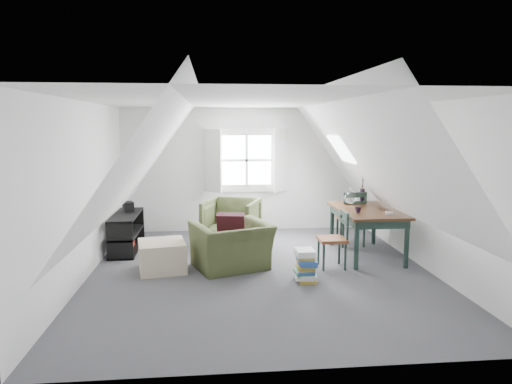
{
  "coord_description": "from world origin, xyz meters",
  "views": [
    {
      "loc": [
        -0.7,
        -6.5,
        2.19
      ],
      "look_at": [
        -0.01,
        0.6,
        1.11
      ],
      "focal_mm": 32.0,
      "sensor_mm": 36.0,
      "label": 1
    }
  ],
  "objects": [
    {
      "name": "magazine_stack",
      "position": [
        0.59,
        -0.45,
        0.22
      ],
      "size": [
        0.33,
        0.4,
        0.44
      ],
      "rotation": [
        0.0,
        0.0,
        0.09
      ],
      "color": "#B29933",
      "rests_on": "floor"
    },
    {
      "name": "wall_left",
      "position": [
        -2.5,
        0.0,
        1.25
      ],
      "size": [
        0.0,
        5.5,
        5.5
      ],
      "primitive_type": "plane",
      "rotation": [
        1.57,
        0.0,
        1.57
      ],
      "color": "silver",
      "rests_on": "ground"
    },
    {
      "name": "slope_left",
      "position": [
        -1.55,
        0.0,
        1.78
      ],
      "size": [
        3.19,
        5.5,
        4.48
      ],
      "primitive_type": "plane",
      "rotation": [
        0.0,
        2.19,
        0.0
      ],
      "color": "white",
      "rests_on": "wall_left"
    },
    {
      "name": "slope_right",
      "position": [
        1.55,
        0.0,
        1.78
      ],
      "size": [
        3.19,
        5.5,
        4.48
      ],
      "primitive_type": "plane",
      "rotation": [
        0.0,
        -2.19,
        0.0
      ],
      "color": "white",
      "rests_on": "wall_right"
    },
    {
      "name": "media_shelf",
      "position": [
        -2.19,
        1.35,
        0.29
      ],
      "size": [
        0.42,
        1.26,
        0.64
      ],
      "rotation": [
        0.0,
        0.0,
        -0.01
      ],
      "color": "black",
      "rests_on": "floor"
    },
    {
      "name": "vase_twigs",
      "position": [
        1.93,
        1.23,
        0.94
      ],
      "size": [
        0.08,
        0.09,
        0.65
      ],
      "rotation": [
        0.0,
        0.0,
        0.18
      ],
      "color": "black",
      "rests_on": "dining_table"
    },
    {
      "name": "ceiling",
      "position": [
        0.0,
        0.0,
        2.5
      ],
      "size": [
        5.5,
        5.5,
        0.0
      ],
      "primitive_type": "plane",
      "rotation": [
        3.14,
        0.0,
        0.0
      ],
      "color": "white",
      "rests_on": "wall_back"
    },
    {
      "name": "electronics_box",
      "position": [
        -2.19,
        1.65,
        0.72
      ],
      "size": [
        0.24,
        0.28,
        0.18
      ],
      "primitive_type": "cube",
      "rotation": [
        0.0,
        0.0,
        0.38
      ],
      "color": "black",
      "rests_on": "media_shelf"
    },
    {
      "name": "floor",
      "position": [
        0.0,
        0.0,
        0.0
      ],
      "size": [
        5.5,
        5.5,
        0.0
      ],
      "primitive_type": "plane",
      "color": "#46454A",
      "rests_on": "ground"
    },
    {
      "name": "dining_table",
      "position": [
        1.83,
        0.68,
        0.69
      ],
      "size": [
        0.95,
        1.58,
        0.79
      ],
      "rotation": [
        0.0,
        0.0,
        -0.08
      ],
      "color": "#341C0C",
      "rests_on": "floor"
    },
    {
      "name": "dining_chair_near",
      "position": [
        1.14,
        0.12,
        0.46
      ],
      "size": [
        0.41,
        0.41,
        0.87
      ],
      "rotation": [
        0.0,
        0.0,
        -1.46
      ],
      "color": "brown",
      "rests_on": "floor"
    },
    {
      "name": "throw_pillow",
      "position": [
        -0.42,
        0.36,
        0.62
      ],
      "size": [
        0.45,
        0.3,
        0.44
      ],
      "primitive_type": "cube",
      "rotation": [
        0.31,
        0.0,
        -0.14
      ],
      "color": "#390F1A",
      "rests_on": "armchair_near"
    },
    {
      "name": "wall_front",
      "position": [
        0.0,
        -2.75,
        1.25
      ],
      "size": [
        5.0,
        0.0,
        5.0
      ],
      "primitive_type": "plane",
      "rotation": [
        -1.57,
        0.0,
        0.0
      ],
      "color": "silver",
      "rests_on": "ground"
    },
    {
      "name": "demijohn",
      "position": [
        1.68,
        1.13,
        0.92
      ],
      "size": [
        0.22,
        0.22,
        0.32
      ],
      "rotation": [
        0.0,
        0.0,
        -0.33
      ],
      "color": "silver",
      "rests_on": "dining_table"
    },
    {
      "name": "wall_right",
      "position": [
        2.5,
        0.0,
        1.25
      ],
      "size": [
        0.0,
        5.5,
        5.5
      ],
      "primitive_type": "plane",
      "rotation": [
        1.57,
        0.0,
        -1.57
      ],
      "color": "silver",
      "rests_on": "ground"
    },
    {
      "name": "skylight",
      "position": [
        1.55,
        1.3,
        1.75
      ],
      "size": [
        0.35,
        0.75,
        0.47
      ],
      "primitive_type": "cube",
      "rotation": [
        0.0,
        0.95,
        0.0
      ],
      "color": "white",
      "rests_on": "slope_right"
    },
    {
      "name": "armchair_near",
      "position": [
        -0.42,
        0.21,
        0.0
      ],
      "size": [
        1.34,
        1.26,
        0.7
      ],
      "primitive_type": "imported",
      "rotation": [
        0.0,
        0.0,
        3.49
      ],
      "color": "#3D4724",
      "rests_on": "floor"
    },
    {
      "name": "armchair_far",
      "position": [
        -0.37,
        1.56,
        0.0
      ],
      "size": [
        1.17,
        1.18,
        0.85
      ],
      "primitive_type": "imported",
      "rotation": [
        0.0,
        0.0,
        -0.35
      ],
      "color": "#3D4724",
      "rests_on": "floor"
    },
    {
      "name": "cup",
      "position": [
        1.58,
        0.38,
        0.79
      ],
      "size": [
        0.11,
        0.11,
        0.09
      ],
      "primitive_type": "imported",
      "rotation": [
        0.0,
        0.0,
        -0.12
      ],
      "color": "black",
      "rests_on": "dining_table"
    },
    {
      "name": "wall_back",
      "position": [
        0.0,
        2.75,
        1.25
      ],
      "size": [
        5.0,
        0.0,
        5.0
      ],
      "primitive_type": "plane",
      "rotation": [
        1.57,
        0.0,
        0.0
      ],
      "color": "silver",
      "rests_on": "ground"
    },
    {
      "name": "ottoman",
      "position": [
        -1.47,
        0.21,
        0.22
      ],
      "size": [
        0.78,
        0.78,
        0.44
      ],
      "primitive_type": "cube",
      "rotation": [
        0.0,
        0.0,
        0.19
      ],
      "color": "#BDAD8F",
      "rests_on": "floor"
    },
    {
      "name": "dormer_window",
      "position": [
        0.0,
        2.68,
        1.45
      ],
      "size": [
        1.71,
        0.35,
        1.3
      ],
      "color": "white",
      "rests_on": "wall_back"
    },
    {
      "name": "paper_box",
      "position": [
        2.03,
        0.23,
        0.81
      ],
      "size": [
        0.12,
        0.09,
        0.04
      ],
      "primitive_type": "cube",
      "rotation": [
        0.0,
        0.0,
        -0.23
      ],
      "color": "white",
      "rests_on": "dining_table"
    },
    {
      "name": "dining_chair_far",
      "position": [
        1.79,
        1.33,
        0.52
      ],
      "size": [
        0.47,
        0.47,
        1.0
      ],
      "rotation": [
        0.0,
        0.0,
        2.79
      ],
      "color": "brown",
      "rests_on": "floor"
    }
  ]
}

